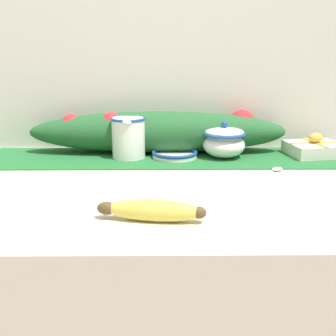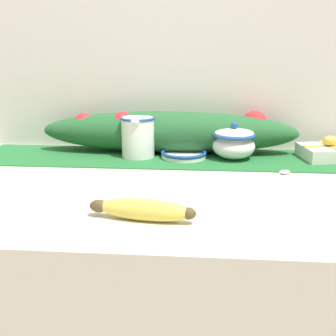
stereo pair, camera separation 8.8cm
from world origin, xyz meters
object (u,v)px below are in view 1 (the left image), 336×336
banana (151,210)px  gift_box (315,148)px  small_dish (175,154)px  spoon (272,170)px  cream_pitcher (128,136)px  sugar_bowl (224,141)px

banana → gift_box: bearing=46.1°
small_dish → gift_box: size_ratio=0.77×
small_dish → spoon: (0.26, -0.15, -0.01)m
banana → gift_box: 0.70m
spoon → gift_box: 0.25m
cream_pitcher → banana: (0.08, -0.48, -0.05)m
sugar_bowl → spoon: sugar_bowl is taller
cream_pitcher → spoon: bearing=-21.1°
small_dish → banana: (-0.06, -0.48, 0.01)m
sugar_bowl → banana: sugar_bowl is taller
cream_pitcher → small_dish: bearing=-1.2°
sugar_bowl → gift_box: size_ratio=0.71×
banana → spoon: 0.45m
sugar_bowl → gift_box: sugar_bowl is taller
cream_pitcher → small_dish: (0.14, -0.00, -0.05)m
small_dish → spoon: 0.30m
small_dish → banana: banana is taller
cream_pitcher → banana: cream_pitcher is taller
cream_pitcher → gift_box: 0.57m
small_dish → gift_box: gift_box is taller
spoon → gift_box: (0.17, 0.17, 0.02)m
cream_pitcher → small_dish: 0.15m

